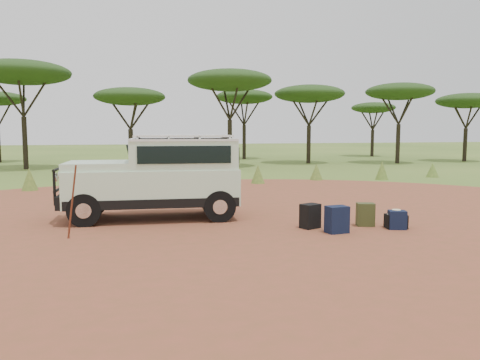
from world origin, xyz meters
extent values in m
plane|color=#496925|center=(0.00, 0.00, 0.00)|extent=(140.00, 140.00, 0.00)
cylinder|color=brown|center=(0.00, 0.00, 0.00)|extent=(23.00, 23.00, 0.01)
cone|color=#496925|center=(-6.00, 8.30, 0.42)|extent=(0.60, 0.60, 0.85)
cone|color=#496925|center=(-3.00, 9.20, 0.35)|extent=(0.60, 0.60, 0.70)
cone|color=#496925|center=(0.00, 8.80, 0.45)|extent=(0.60, 0.60, 0.90)
cone|color=#496925|center=(3.00, 8.40, 0.40)|extent=(0.60, 0.60, 0.80)
cone|color=#496925|center=(6.00, 9.10, 0.38)|extent=(0.60, 0.60, 0.75)
cone|color=#496925|center=(9.00, 8.50, 0.42)|extent=(0.60, 0.60, 0.85)
cone|color=#496925|center=(12.00, 8.90, 0.35)|extent=(0.60, 0.60, 0.70)
cylinder|color=black|center=(-8.00, 19.00, 1.53)|extent=(0.28, 0.28, 3.06)
ellipsoid|color=#1C3312|center=(-8.00, 19.00, 5.58)|extent=(5.50, 5.50, 1.38)
cylinder|color=black|center=(-2.00, 18.20, 1.17)|extent=(0.28, 0.28, 2.34)
ellipsoid|color=#1C3312|center=(-2.00, 18.20, 4.26)|extent=(4.20, 4.20, 1.05)
cylinder|color=black|center=(4.00, 17.80, 1.46)|extent=(0.28, 0.28, 2.93)
ellipsoid|color=#1C3312|center=(4.00, 17.80, 5.33)|extent=(5.20, 5.20, 1.30)
cylinder|color=black|center=(10.00, 19.50, 1.30)|extent=(0.28, 0.28, 2.61)
ellipsoid|color=#1C3312|center=(10.00, 19.50, 4.76)|extent=(4.80, 4.80, 1.20)
cylinder|color=black|center=(16.00, 18.00, 1.35)|extent=(0.28, 0.28, 2.70)
ellipsoid|color=#1C3312|center=(16.00, 18.00, 4.92)|extent=(4.60, 4.60, 1.15)
cylinder|color=black|center=(22.00, 18.60, 1.22)|extent=(0.28, 0.28, 2.43)
ellipsoid|color=#1C3312|center=(22.00, 18.60, 4.43)|extent=(4.40, 4.40, 1.10)
cylinder|color=black|center=(7.00, 25.50, 1.35)|extent=(0.28, 0.28, 2.70)
ellipsoid|color=#1C3312|center=(7.00, 25.50, 4.92)|extent=(4.50, 4.50, 1.12)
cylinder|color=black|center=(19.00, 26.50, 1.17)|extent=(0.28, 0.28, 2.34)
ellipsoid|color=#1C3312|center=(19.00, 26.50, 4.26)|extent=(3.80, 3.80, 0.95)
cube|color=silver|center=(-1.89, 1.38, 0.84)|extent=(4.34, 2.06, 0.89)
cube|color=black|center=(-1.89, 1.38, 0.51)|extent=(4.26, 2.09, 0.23)
cube|color=silver|center=(-1.14, 1.32, 1.64)|extent=(2.74, 1.87, 0.70)
cube|color=silver|center=(-1.14, 1.32, 2.02)|extent=(2.74, 1.90, 0.06)
cube|color=silver|center=(-1.14, 1.32, 2.11)|extent=(2.52, 1.78, 0.05)
cube|color=silver|center=(-3.22, 1.49, 1.38)|extent=(1.68, 1.75, 0.19)
cube|color=black|center=(-2.42, 1.43, 1.67)|extent=(0.27, 1.43, 0.49)
cube|color=black|center=(-1.21, 0.48, 1.67)|extent=(2.22, 0.21, 0.42)
cube|color=black|center=(-1.07, 2.17, 1.67)|extent=(2.22, 0.21, 0.42)
cube|color=black|center=(0.18, 1.22, 1.64)|extent=(0.16, 1.39, 0.39)
cube|color=black|center=(-4.05, 1.56, 0.56)|extent=(0.26, 1.70, 0.32)
cylinder|color=black|center=(-4.16, 1.56, 1.31)|extent=(0.16, 1.22, 0.07)
cylinder|color=black|center=(-4.16, 1.56, 0.82)|extent=(0.16, 1.22, 0.07)
cylinder|color=silver|center=(-4.20, 1.30, 1.13)|extent=(0.08, 0.21, 0.21)
cylinder|color=silver|center=(-4.16, 1.83, 1.13)|extent=(0.08, 0.21, 0.21)
cube|color=silver|center=(-4.13, 1.56, 0.68)|extent=(0.07, 0.40, 0.11)
cylinder|color=black|center=(-2.29, 2.24, 1.57)|extent=(0.08, 0.08, 0.77)
cylinder|color=black|center=(-3.54, 0.76, 0.39)|extent=(0.81, 0.32, 0.79)
cylinder|color=black|center=(-3.42, 2.26, 0.39)|extent=(0.81, 0.32, 0.79)
cylinder|color=black|center=(-0.36, 0.51, 0.39)|extent=(0.81, 0.32, 0.79)
cylinder|color=black|center=(-0.24, 2.01, 0.39)|extent=(0.81, 0.32, 0.79)
cylinder|color=maroon|center=(-3.68, -0.56, 0.78)|extent=(0.27, 0.26, 1.55)
cube|color=black|center=(1.50, -0.76, 0.28)|extent=(0.50, 0.44, 0.57)
cube|color=black|center=(1.87, -1.36, 0.30)|extent=(0.49, 0.37, 0.60)
cube|color=#3B431F|center=(2.86, -0.85, 0.27)|extent=(0.46, 0.38, 0.55)
cube|color=black|center=(3.38, -1.35, 0.22)|extent=(0.46, 0.40, 0.43)
cube|color=black|center=(3.41, -1.26, 0.16)|extent=(0.52, 0.42, 0.33)
cylinder|color=black|center=(1.88, -1.34, 0.15)|extent=(0.36, 0.36, 0.29)
cylinder|color=beige|center=(3.41, -1.26, 0.34)|extent=(0.39, 0.39, 0.02)
cylinder|color=beige|center=(3.41, -1.26, 0.39)|extent=(0.20, 0.20, 0.10)
camera|label=1|loc=(-2.73, -10.60, 2.23)|focal=35.00mm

